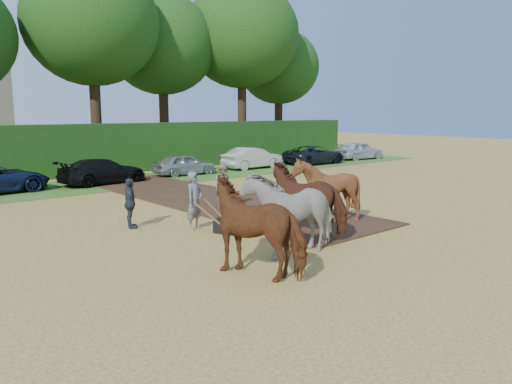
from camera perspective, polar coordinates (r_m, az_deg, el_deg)
ground at (r=15.41m, az=4.95°, el=-4.87°), size 120.00×120.00×0.00m
earth_strip at (r=21.59m, az=-5.67°, el=-0.74°), size 4.50×17.00×0.05m
grass_verge at (r=26.90m, az=-16.98°, el=0.85°), size 50.00×5.00×0.03m
hedgerow at (r=30.90m, az=-20.54°, el=4.47°), size 46.00×1.60×3.00m
spectator_near at (r=19.18m, az=-3.70°, el=0.62°), size 0.88×1.01×1.76m
spectator_far at (r=16.51m, az=-14.19°, el=-1.27°), size 0.70×1.03×1.63m
plough_team at (r=14.27m, az=4.62°, el=-1.46°), size 7.39×6.36×2.23m
parked_cars at (r=28.01m, az=-12.71°, el=2.74°), size 40.83×3.48×1.49m
treeline at (r=33.73m, az=-26.11°, el=17.23°), size 48.70×10.60×14.21m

